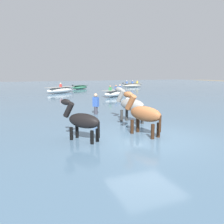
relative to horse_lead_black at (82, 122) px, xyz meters
The scene contains 11 objects.
ground_plane 2.59m from the horse_lead_black, 11.34° to the right, with size 120.00×120.00×0.00m, color #756B56.
water_surface 9.85m from the horse_lead_black, 76.45° to the left, with size 90.00×90.00×0.43m, color slate.
horse_lead_black is the anchor object (origin of this frame).
horse_trailing_chestnut 2.35m from the horse_lead_black, ahead, with size 0.97×1.86×2.04m.
horse_flank_grey 3.50m from the horse_lead_black, 34.61° to the left, with size 0.97×1.90×2.08m.
boat_near_port 24.76m from the horse_lead_black, 76.37° to the left, with size 2.76×1.97×0.66m.
boat_distant_east 14.75m from the horse_lead_black, 62.75° to the left, with size 3.48×2.93×1.14m.
boat_near_starboard 19.15m from the horse_lead_black, 83.12° to the left, with size 3.86×3.19×1.17m.
boat_mid_outer 29.14m from the horse_lead_black, 59.59° to the left, with size 3.37×1.09×1.09m.
person_onlooker_left 4.96m from the horse_lead_black, 66.69° to the left, with size 0.36×0.37×1.63m.
channel_buoy 10.89m from the horse_lead_black, 55.72° to the left, with size 0.35×0.35×0.79m.
Camera 1 is at (-4.18, -7.00, 2.80)m, focal length 35.96 mm.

